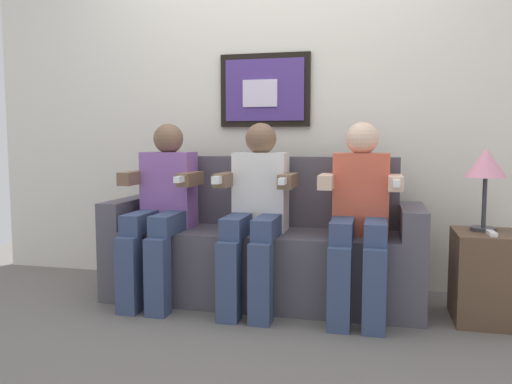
{
  "coord_description": "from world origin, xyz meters",
  "views": [
    {
      "loc": [
        0.7,
        -2.79,
        1.0
      ],
      "look_at": [
        0.0,
        0.15,
        0.7
      ],
      "focal_mm": 36.1,
      "sensor_mm": 36.0,
      "label": 1
    }
  ],
  "objects_px": {
    "side_table_right": "(491,277)",
    "table_lamp": "(486,167)",
    "person_on_right": "(360,211)",
    "spare_remote_on_table": "(492,233)",
    "person_in_middle": "(256,208)",
    "person_on_left": "(162,205)",
    "couch": "(262,250)"
  },
  "relations": [
    {
      "from": "spare_remote_on_table",
      "to": "person_on_left",
      "type": "bearing_deg",
      "value": 179.2
    },
    {
      "from": "person_in_middle",
      "to": "spare_remote_on_table",
      "type": "xyz_separation_m",
      "value": [
        1.3,
        -0.03,
        -0.1
      ]
    },
    {
      "from": "couch",
      "to": "person_in_middle",
      "type": "distance_m",
      "value": 0.34
    },
    {
      "from": "person_on_right",
      "to": "spare_remote_on_table",
      "type": "xyz_separation_m",
      "value": [
        0.69,
        -0.03,
        -0.1
      ]
    },
    {
      "from": "couch",
      "to": "person_on_right",
      "type": "xyz_separation_m",
      "value": [
        0.61,
        -0.17,
        0.29
      ]
    },
    {
      "from": "person_in_middle",
      "to": "person_on_right",
      "type": "bearing_deg",
      "value": 0.04
    },
    {
      "from": "table_lamp",
      "to": "person_in_middle",
      "type": "bearing_deg",
      "value": -175.13
    },
    {
      "from": "spare_remote_on_table",
      "to": "couch",
      "type": "bearing_deg",
      "value": 171.51
    },
    {
      "from": "person_in_middle",
      "to": "side_table_right",
      "type": "height_order",
      "value": "person_in_middle"
    },
    {
      "from": "couch",
      "to": "person_on_left",
      "type": "bearing_deg",
      "value": -164.55
    },
    {
      "from": "person_on_right",
      "to": "table_lamp",
      "type": "distance_m",
      "value": 0.73
    },
    {
      "from": "person_on_right",
      "to": "spare_remote_on_table",
      "type": "height_order",
      "value": "person_on_right"
    },
    {
      "from": "person_on_left",
      "to": "person_on_right",
      "type": "distance_m",
      "value": 1.21
    },
    {
      "from": "table_lamp",
      "to": "spare_remote_on_table",
      "type": "relative_size",
      "value": 3.54
    },
    {
      "from": "table_lamp",
      "to": "spare_remote_on_table",
      "type": "distance_m",
      "value": 0.37
    },
    {
      "from": "couch",
      "to": "table_lamp",
      "type": "relative_size",
      "value": 4.23
    },
    {
      "from": "person_on_left",
      "to": "spare_remote_on_table",
      "type": "distance_m",
      "value": 1.9
    },
    {
      "from": "person_on_right",
      "to": "side_table_right",
      "type": "height_order",
      "value": "person_on_right"
    },
    {
      "from": "person_in_middle",
      "to": "side_table_right",
      "type": "distance_m",
      "value": 1.37
    },
    {
      "from": "person_on_left",
      "to": "person_on_right",
      "type": "xyz_separation_m",
      "value": [
        1.21,
        0.0,
        0.0
      ]
    },
    {
      "from": "couch",
      "to": "table_lamp",
      "type": "height_order",
      "value": "table_lamp"
    },
    {
      "from": "person_on_left",
      "to": "person_on_right",
      "type": "bearing_deg",
      "value": 0.0
    },
    {
      "from": "couch",
      "to": "side_table_right",
      "type": "xyz_separation_m",
      "value": [
        1.32,
        -0.11,
        -0.06
      ]
    },
    {
      "from": "person_on_right",
      "to": "table_lamp",
      "type": "xyz_separation_m",
      "value": [
        0.67,
        0.11,
        0.25
      ]
    },
    {
      "from": "couch",
      "to": "person_on_right",
      "type": "bearing_deg",
      "value": -15.42
    },
    {
      "from": "person_in_middle",
      "to": "person_on_right",
      "type": "height_order",
      "value": "same"
    },
    {
      "from": "person_on_right",
      "to": "table_lamp",
      "type": "height_order",
      "value": "person_on_right"
    },
    {
      "from": "person_on_left",
      "to": "spare_remote_on_table",
      "type": "relative_size",
      "value": 8.54
    },
    {
      "from": "person_in_middle",
      "to": "side_table_right",
      "type": "relative_size",
      "value": 2.22
    },
    {
      "from": "person_in_middle",
      "to": "side_table_right",
      "type": "bearing_deg",
      "value": 2.66
    },
    {
      "from": "side_table_right",
      "to": "table_lamp",
      "type": "xyz_separation_m",
      "value": [
        -0.04,
        0.05,
        0.61
      ]
    },
    {
      "from": "person_on_left",
      "to": "side_table_right",
      "type": "distance_m",
      "value": 1.96
    }
  ]
}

